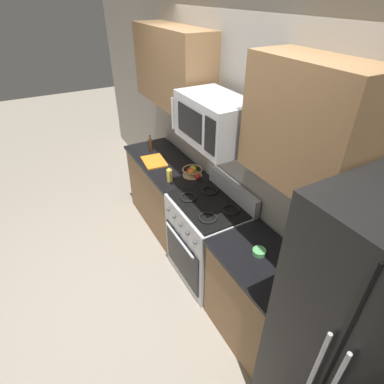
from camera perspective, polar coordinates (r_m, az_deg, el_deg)
ground_plane at (r=3.37m, az=-7.30°, el=-18.27°), size 16.00×16.00×0.00m
wall_back at (r=2.91m, az=9.56°, el=5.84°), size 8.00×0.10×2.60m
counter_left at (r=3.94m, az=-4.83°, el=-0.09°), size 1.26×0.59×0.91m
range_oven at (r=3.21m, az=2.93°, el=-8.74°), size 0.76×0.63×1.09m
counter_right at (r=2.80m, az=11.82°, el=-18.52°), size 0.81×0.59×0.91m
refrigerator at (r=2.14m, az=29.23°, el=-25.02°), size 0.87×0.70×1.89m
microwave at (r=2.55m, az=4.27°, el=13.07°), size 0.69×0.44×0.38m
upper_cabinets_left at (r=3.41m, az=-3.74°, el=22.05°), size 1.25×0.34×0.76m
upper_cabinets_right at (r=1.98m, az=20.29°, el=11.42°), size 0.80×0.34×0.76m
utensil_crock at (r=2.47m, az=18.31°, el=-10.55°), size 0.16×0.16×0.34m
fruit_basket at (r=3.38m, az=0.02°, el=3.83°), size 0.22×0.22×0.10m
apple_loose at (r=3.31m, az=1.04°, el=2.95°), size 0.07×0.07×0.07m
cutting_board at (r=3.69m, az=-7.04°, el=5.66°), size 0.36×0.28×0.02m
bottle_oil at (r=3.26m, az=-4.21°, el=3.35°), size 0.06×0.06×0.19m
bottle_soy at (r=3.93m, az=-7.69°, el=8.82°), size 0.05×0.05×0.21m
prep_bowl at (r=2.48m, az=12.32°, el=-10.74°), size 0.11×0.11×0.04m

